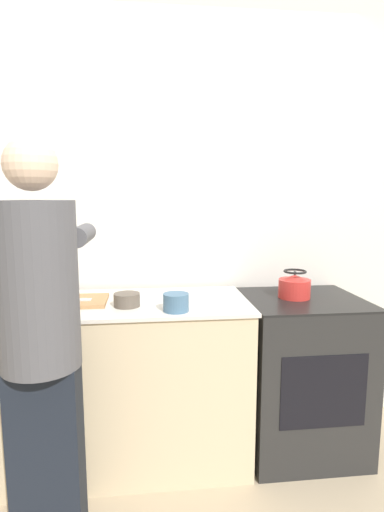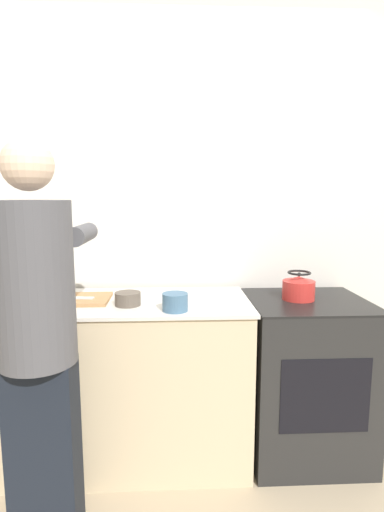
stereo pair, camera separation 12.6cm
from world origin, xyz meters
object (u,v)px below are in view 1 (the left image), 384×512
Objects in this scene: person at (42,334)px; bowl_prep at (177,302)px; knife at (72,300)px; kettle at (295,286)px; cutting_board at (77,301)px; oven at (301,373)px.

person is 0.63m from bowl_prep.
kettle is at bearing 6.78° from knife.
cutting_board is 1.66× the size of knife.
cutting_board is at bearing 43.83° from knife.
oven is at bearing 21.62° from person.
cutting_board is at bearing -179.02° from kettle.
oven is at bearing 15.98° from bowl_prep.
cutting_board reaches higher than oven.
kettle is (1.20, 0.04, 0.03)m from knife.
bowl_prep reaches higher than cutting_board.
oven is at bearing -18.91° from kettle.
knife is 0.56m from bowl_prep.
person reaches higher than kettle.
knife is (-0.02, -0.02, 0.01)m from cutting_board.
bowl_prep is at bearing 28.42° from person.
cutting_board is 1.18m from kettle.
person is 8.74× the size of knife.
person is 13.32× the size of bowl_prep.
kettle is 1.41× the size of bowl_prep.
bowl_prep reaches higher than oven.
kettle is at bearing 161.09° from oven.
kettle is 0.71m from bowl_prep.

